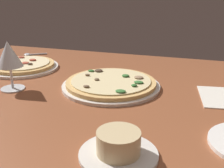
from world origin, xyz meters
TOP-DOWN VIEW (x-y plane):
  - dining_table at (0.00, 0.00)cm, footprint 150.00×110.00cm
  - pizza_main at (3.69, -9.51)cm, footprint 31.93×31.93cm
  - pizza_side at (43.40, -19.23)cm, footprint 27.55×27.55cm
  - ramekin_on_saucer at (-9.40, 27.06)cm, footprint 15.82×15.82cm
  - wine_glass_far at (33.36, 1.45)cm, footprint 8.14×8.14cm
  - spoon at (52.97, -39.02)cm, footprint 10.17×7.70cm

SIDE VIEW (x-z plane):
  - dining_table at x=0.00cm, z-range 0.00..4.00cm
  - spoon at x=52.97cm, z-range 3.96..4.96cm
  - pizza_side at x=43.40cm, z-range 3.54..6.87cm
  - pizza_main at x=3.69cm, z-range 3.57..6.90cm
  - ramekin_on_saucer at x=-9.40cm, z-range 3.42..8.82cm
  - wine_glass_far at x=33.36cm, z-range 7.12..22.71cm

